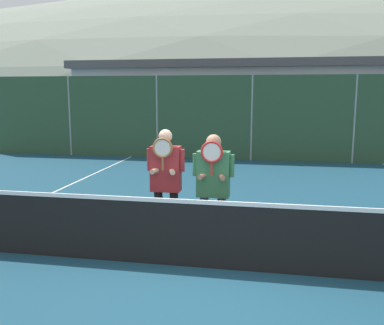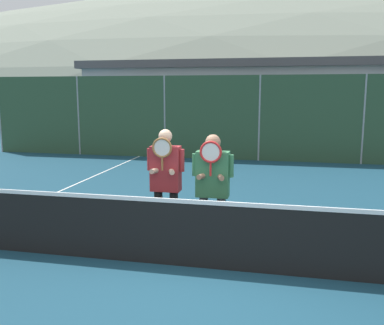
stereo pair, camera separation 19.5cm
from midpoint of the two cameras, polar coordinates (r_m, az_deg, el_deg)
name	(u,v)px [view 2 (the right image)]	position (r m, az deg, el deg)	size (l,w,h in m)	color
ground_plane	(212,269)	(5.93, 3.66, -13.95)	(120.00, 120.00, 0.00)	navy
hill_distant	(281,108)	(61.26, 11.81, 7.09)	(141.87, 78.82, 27.59)	gray
clubhouse_building	(251,100)	(21.97, 8.11, 8.25)	(16.39, 5.50, 3.78)	#9EA3A8
fence_back	(259,118)	(14.73, 9.34, 5.83)	(20.05, 0.06, 2.89)	gray
tennis_net	(212,234)	(5.75, 3.71, -9.52)	(11.59, 0.09, 1.04)	gray
court_line_left_sideline	(45,198)	(10.10, -18.51, -4.47)	(0.05, 16.00, 0.01)	white
player_leftmost	(166,178)	(6.46, -2.67, -2.10)	(0.58, 0.34, 1.80)	black
player_center_left	(213,182)	(6.21, 3.66, -2.66)	(0.61, 0.34, 1.75)	#56565B
car_far_left	(128,127)	(18.62, -8.20, 4.77)	(4.39, 1.98, 1.65)	silver
car_left_of_center	(250,127)	(18.01, 8.08, 4.67)	(4.73, 1.99, 1.69)	slate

